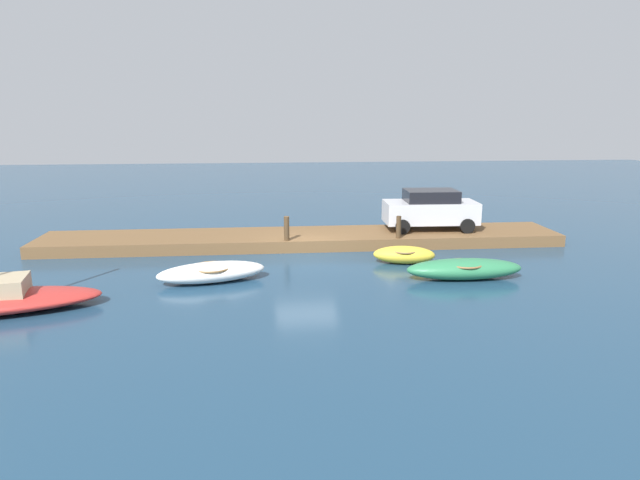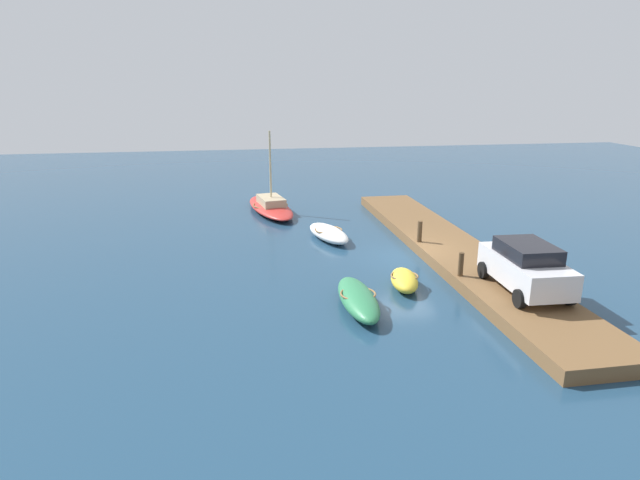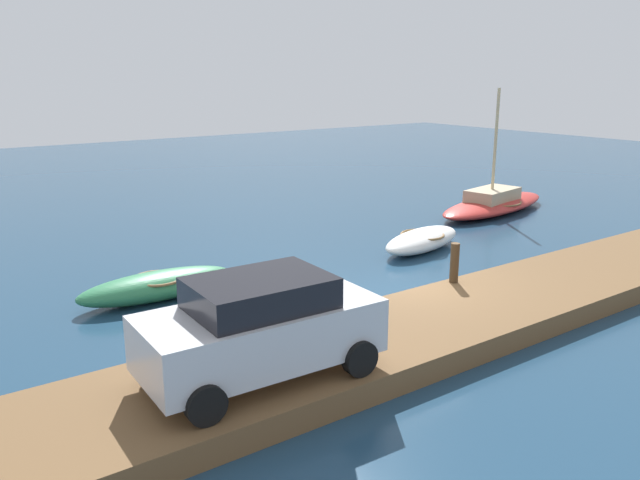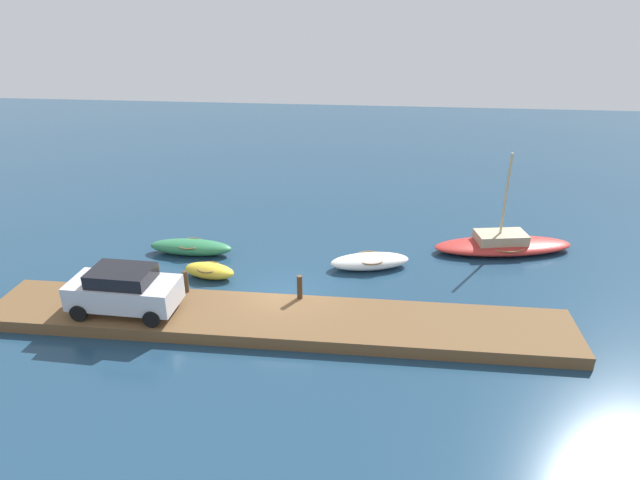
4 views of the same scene
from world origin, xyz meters
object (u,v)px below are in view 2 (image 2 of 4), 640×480
rowboat_green (358,299)px  rowboat_white (328,233)px  mooring_post_west (461,264)px  parked_car (526,266)px  mooring_post_mid_west (420,231)px  sailboat_red (271,206)px  dinghy_yellow (404,280)px

rowboat_green → rowboat_white: bearing=-2.9°
mooring_post_west → parked_car: parked_car is taller
mooring_post_west → mooring_post_mid_west: mooring_post_mid_west is taller
sailboat_red → parked_car: (-15.66, -7.94, 1.03)m
mooring_post_mid_west → rowboat_green: bearing=143.6°
sailboat_red → mooring_post_west: 15.22m
rowboat_green → mooring_post_west: size_ratio=4.34×
rowboat_white → mooring_post_west: bearing=-166.6°
rowboat_green → parked_car: (-0.52, -6.03, 1.05)m
dinghy_yellow → parked_car: parked_car is taller
rowboat_white → dinghy_yellow: bearing=179.2°
sailboat_red → rowboat_white: bearing=-169.4°
sailboat_red → mooring_post_mid_west: bearing=-155.7°
dinghy_yellow → rowboat_green: bearing=135.2°
dinghy_yellow → parked_car: size_ratio=0.60×
dinghy_yellow → mooring_post_west: (-0.28, -2.17, 0.62)m
rowboat_white → mooring_post_mid_west: mooring_post_mid_west is taller
dinghy_yellow → parked_car: 4.46m
rowboat_white → mooring_post_west: (-7.39, -3.87, 0.62)m
sailboat_red → parked_car: size_ratio=1.71×
rowboat_green → dinghy_yellow: (1.58, -2.23, -0.02)m
dinghy_yellow → mooring_post_mid_west: mooring_post_mid_west is taller
rowboat_green → parked_car: 6.14m
mooring_post_mid_west → mooring_post_west: bearing=180.0°
sailboat_red → mooring_post_west: (-13.84, -6.32, 0.58)m
rowboat_white → sailboat_red: size_ratio=0.55×
dinghy_yellow → parked_car: bearing=-108.9°
dinghy_yellow → mooring_post_west: mooring_post_west is taller
dinghy_yellow → mooring_post_mid_west: (4.40, -2.17, 0.65)m
rowboat_green → sailboat_red: 15.26m
parked_car → rowboat_white: bearing=32.7°
rowboat_green → dinghy_yellow: 2.74m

